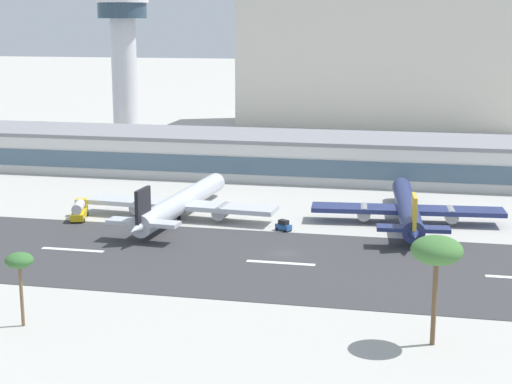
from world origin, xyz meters
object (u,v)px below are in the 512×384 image
service_baggage_tug_1 (284,226)px  palm_tree_0 (437,252)px  airliner_gold_tail_gate_1 (407,209)px  distant_hotel_block (380,63)px  terminal_building (323,156)px  service_fuel_truck_2 (79,210)px  palm_tree_3 (19,262)px  airliner_black_tail_gate_0 (179,204)px  control_tower (124,59)px

service_baggage_tug_1 → palm_tree_0: (28.70, -51.84, 11.44)m
airliner_gold_tail_gate_1 → palm_tree_0: palm_tree_0 is taller
distant_hotel_block → service_baggage_tug_1: size_ratio=30.86×
distant_hotel_block → palm_tree_0: (20.11, -218.74, -11.95)m
terminal_building → distant_hotel_block: bearing=85.8°
airliner_gold_tail_gate_1 → service_fuel_truck_2: airliner_gold_tail_gate_1 is taller
service_baggage_tug_1 → palm_tree_3: size_ratio=0.34×
airliner_black_tail_gate_0 → service_fuel_truck_2: 21.07m
airliner_gold_tail_gate_1 → service_fuel_truck_2: size_ratio=5.35×
control_tower → service_baggage_tug_1: 113.05m
terminal_building → service_fuel_truck_2: size_ratio=22.93×
service_baggage_tug_1 → airliner_black_tail_gate_0: bearing=-158.7°
distant_hotel_block → service_fuel_truck_2: (-52.24, -166.54, -22.41)m
terminal_building → palm_tree_3: 117.45m
airliner_gold_tail_gate_1 → service_baggage_tug_1: airliner_gold_tail_gate_1 is taller
airliner_gold_tail_gate_1 → palm_tree_3: palm_tree_3 is taller
distant_hotel_block → airliner_black_tail_gate_0: size_ratio=2.22×
service_baggage_tug_1 → palm_tree_0: size_ratio=0.25×
control_tower → service_fuel_truck_2: (22.70, -86.76, -27.07)m
palm_tree_3 → control_tower: bearing=105.6°
airliner_gold_tail_gate_1 → service_baggage_tug_1: (-23.87, -10.33, -2.12)m
palm_tree_3 → service_baggage_tug_1: bearing=65.3°
distant_hotel_block → airliner_gold_tail_gate_1: bearing=-84.4°
terminal_building → palm_tree_0: size_ratio=14.06×
terminal_building → control_tower: (-66.90, 29.71, 23.64)m
airliner_gold_tail_gate_1 → palm_tree_3: (-50.08, -67.22, 5.91)m
terminal_building → service_fuel_truck_2: terminal_building is taller
service_baggage_tug_1 → service_fuel_truck_2: bearing=-148.1°
terminal_building → service_fuel_truck_2: bearing=-127.8°
airliner_black_tail_gate_0 → service_baggage_tug_1: size_ratio=13.92×
control_tower → airliner_black_tail_gate_0: size_ratio=0.96×
airliner_black_tail_gate_0 → palm_tree_3: bearing=-178.8°
service_fuel_truck_2 → control_tower: bearing=-1.8°
palm_tree_0 → palm_tree_3: 55.25m
airliner_gold_tail_gate_1 → palm_tree_0: bearing=179.6°
airliner_gold_tail_gate_1 → airliner_black_tail_gate_0: bearing=92.2°
distant_hotel_block → airliner_black_tail_gate_0: distant_hotel_block is taller
airliner_black_tail_gate_0 → service_baggage_tug_1: (23.04, -4.52, -2.25)m
service_baggage_tug_1 → palm_tree_0: palm_tree_0 is taller
control_tower → airliner_gold_tail_gate_1: control_tower is taller
control_tower → palm_tree_0: control_tower is taller
distant_hotel_block → service_baggage_tug_1: bearing=-92.9°
airliner_gold_tail_gate_1 → distant_hotel_block: bearing=0.7°
terminal_building → service_baggage_tug_1: bearing=-90.5°
terminal_building → palm_tree_0: palm_tree_0 is taller
control_tower → service_baggage_tug_1: (66.35, -87.13, -28.05)m
distant_hotel_block → airliner_gold_tail_gate_1: size_ratio=2.31×
control_tower → airliner_gold_tail_gate_1: bearing=-40.4°
distant_hotel_block → airliner_black_tail_gate_0: 166.78m
terminal_building → palm_tree_0: (28.16, -109.26, 7.04)m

